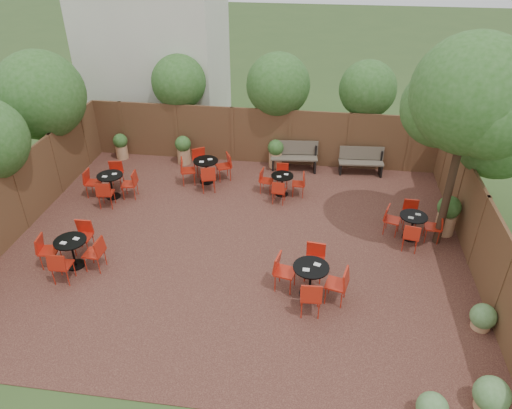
# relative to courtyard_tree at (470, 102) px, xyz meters

# --- Properties ---
(ground) EXTENTS (80.00, 80.00, 0.00)m
(ground) POSITION_rel_courtyard_tree_xyz_m (-5.33, -0.84, -3.95)
(ground) COLOR #354F23
(ground) RESTS_ON ground
(courtyard_paving) EXTENTS (12.00, 10.00, 0.02)m
(courtyard_paving) POSITION_rel_courtyard_tree_xyz_m (-5.33, -0.84, -3.94)
(courtyard_paving) COLOR #3E1E19
(courtyard_paving) RESTS_ON ground
(fence_back) EXTENTS (12.00, 0.08, 2.00)m
(fence_back) POSITION_rel_courtyard_tree_xyz_m (-5.33, 4.16, -2.95)
(fence_back) COLOR #54321F
(fence_back) RESTS_ON ground
(fence_left) EXTENTS (0.08, 10.00, 2.00)m
(fence_left) POSITION_rel_courtyard_tree_xyz_m (-11.33, -0.84, -2.95)
(fence_left) COLOR #54321F
(fence_left) RESTS_ON ground
(fence_right) EXTENTS (0.08, 10.00, 2.00)m
(fence_right) POSITION_rel_courtyard_tree_xyz_m (0.67, -0.84, -2.95)
(fence_right) COLOR #54321F
(fence_right) RESTS_ON ground
(neighbour_building) EXTENTS (5.00, 4.00, 8.00)m
(neighbour_building) POSITION_rel_courtyard_tree_xyz_m (-9.83, 7.16, 0.05)
(neighbour_building) COLOR beige
(neighbour_building) RESTS_ON ground
(overhang_foliage) EXTENTS (15.67, 10.35, 2.74)m
(overhang_foliage) POSITION_rel_courtyard_tree_xyz_m (-7.87, 1.72, -1.27)
(overhang_foliage) COLOR #28531B
(overhang_foliage) RESTS_ON ground
(courtyard_tree) EXTENTS (2.89, 2.81, 5.49)m
(courtyard_tree) POSITION_rel_courtyard_tree_xyz_m (0.00, 0.00, 0.00)
(courtyard_tree) COLOR black
(courtyard_tree) RESTS_ON courtyard_paving
(park_bench_left) EXTENTS (1.63, 0.65, 0.98)m
(park_bench_left) POSITION_rel_courtyard_tree_xyz_m (-4.12, 3.79, -3.43)
(park_bench_left) COLOR brown
(park_bench_left) RESTS_ON courtyard_paving
(park_bench_right) EXTENTS (1.51, 0.58, 0.92)m
(park_bench_right) POSITION_rel_courtyard_tree_xyz_m (-1.86, 3.78, -3.46)
(park_bench_right) COLOR brown
(park_bench_right) RESTS_ON courtyard_paving
(bistro_tables) EXTENTS (10.47, 6.64, 0.94)m
(bistro_tables) POSITION_rel_courtyard_tree_xyz_m (-5.86, -0.04, -3.49)
(bistro_tables) COLOR black
(bistro_tables) RESTS_ON courtyard_paving
(planters) EXTENTS (11.17, 3.96, 1.14)m
(planters) POSITION_rel_courtyard_tree_xyz_m (-4.83, 2.64, -3.37)
(planters) COLOR tan
(planters) RESTS_ON courtyard_paving
(low_shrubs) EXTENTS (2.00, 2.96, 0.69)m
(low_shrubs) POSITION_rel_courtyard_tree_xyz_m (-0.21, -4.66, -3.62)
(low_shrubs) COLOR tan
(low_shrubs) RESTS_ON courtyard_paving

